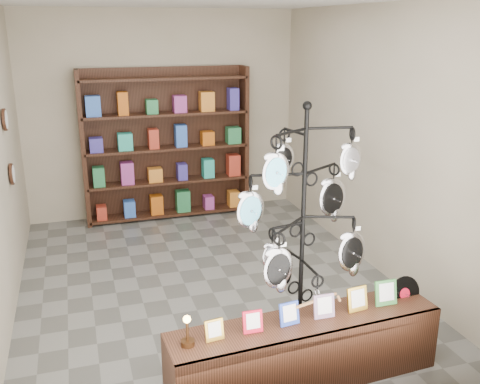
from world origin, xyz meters
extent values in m
plane|color=slate|center=(0.00, 0.00, 0.00)|extent=(5.00, 5.00, 0.00)
plane|color=#BDAE98|center=(0.00, 2.50, 1.50)|extent=(4.00, 0.00, 4.00)
plane|color=#BDAE98|center=(0.00, -2.50, 1.50)|extent=(4.00, 0.00, 4.00)
plane|color=#BDAE98|center=(2.00, 0.00, 1.50)|extent=(0.00, 5.00, 5.00)
cylinder|color=black|center=(0.42, -1.63, 0.02)|extent=(0.53, 0.53, 0.03)
cylinder|color=black|center=(0.42, -1.63, 1.08)|extent=(0.04, 0.04, 2.15)
sphere|color=black|center=(0.42, -1.63, 2.17)|extent=(0.07, 0.07, 0.07)
ellipsoid|color=silver|center=(0.38, -1.41, 0.68)|extent=(0.12, 0.06, 0.23)
cube|color=#B77B4C|center=(0.43, -1.94, 0.69)|extent=(0.40, 0.12, 0.04)
cube|color=black|center=(0.33, -1.97, 0.27)|extent=(2.24, 0.58, 0.55)
cube|color=gold|center=(-0.43, -2.02, 0.63)|extent=(0.14, 0.06, 0.16)
cube|color=red|center=(-0.13, -2.00, 0.63)|extent=(0.15, 0.06, 0.17)
cube|color=#263FA5|center=(0.17, -1.98, 0.64)|extent=(0.16, 0.06, 0.18)
cube|color=#E54C33|center=(0.48, -1.97, 0.64)|extent=(0.17, 0.07, 0.19)
cube|color=gold|center=(0.78, -1.95, 0.65)|extent=(0.18, 0.07, 0.20)
cube|color=#337233|center=(1.05, -1.93, 0.65)|extent=(0.20, 0.07, 0.21)
cylinder|color=black|center=(1.28, -1.87, 0.58)|extent=(0.31, 0.09, 0.30)
cylinder|color=red|center=(1.28, -1.87, 0.58)|extent=(0.10, 0.03, 0.10)
cylinder|color=#3E2511|center=(-0.63, -2.03, 0.57)|extent=(0.10, 0.10, 0.04)
cylinder|color=#3E2511|center=(-0.63, -2.03, 0.66)|extent=(0.02, 0.02, 0.14)
sphere|color=#FFBF59|center=(-0.63, -2.03, 0.76)|extent=(0.06, 0.06, 0.06)
cube|color=black|center=(0.00, 2.44, 1.10)|extent=(2.40, 0.04, 2.20)
cube|color=black|center=(-1.18, 2.28, 1.10)|extent=(0.06, 0.36, 2.20)
cube|color=black|center=(1.18, 2.28, 1.10)|extent=(0.06, 0.36, 2.20)
cube|color=black|center=(0.00, 2.28, 0.05)|extent=(2.36, 0.36, 0.04)
cube|color=black|center=(0.00, 2.28, 0.55)|extent=(2.36, 0.36, 0.03)
cube|color=black|center=(0.00, 2.28, 1.05)|extent=(2.36, 0.36, 0.04)
cube|color=black|center=(0.00, 2.28, 1.55)|extent=(2.36, 0.36, 0.04)
cube|color=black|center=(0.00, 2.28, 2.05)|extent=(2.36, 0.36, 0.04)
cylinder|color=black|center=(-1.97, 0.80, 1.80)|extent=(0.03, 0.24, 0.24)
cylinder|color=black|center=(-1.97, 0.80, 1.20)|extent=(0.03, 0.24, 0.24)
camera|label=1|loc=(-1.28, -5.34, 2.74)|focal=40.00mm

